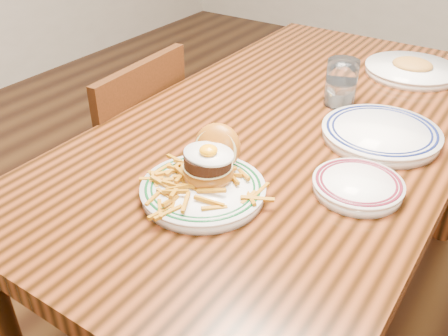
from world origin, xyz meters
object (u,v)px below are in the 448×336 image
Objects in this scene: table at (293,149)px; main_plate at (205,178)px; chair_left at (124,170)px; side_plate at (358,185)px.

table is 5.74× the size of main_plate.
chair_left is at bearing -167.75° from table.
table is 7.86× the size of side_plate.
table is at bearing 8.90° from chair_left.
table is 0.36m from side_plate.
main_plate reaches higher than table.
side_plate is at bearing -40.92° from table.
table is 1.87× the size of chair_left.
main_plate is 0.32m from side_plate.
table is at bearing 72.97° from main_plate.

